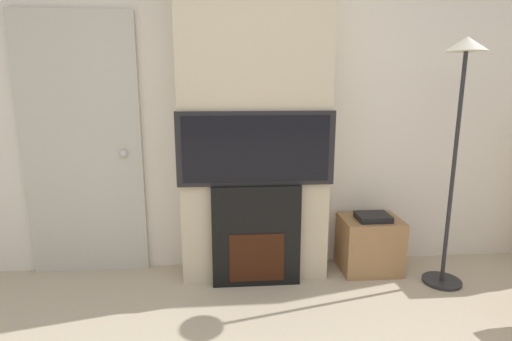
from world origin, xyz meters
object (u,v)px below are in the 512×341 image
at_px(television, 256,149).
at_px(media_stand, 370,243).
at_px(fireplace, 256,235).
at_px(floor_lamp, 460,108).

distance_m(television, media_stand, 1.28).
bearing_deg(television, fireplace, 90.00).
height_order(fireplace, television, television).
relative_size(floor_lamp, media_stand, 3.69).
distance_m(television, floor_lamp, 1.50).
relative_size(fireplace, media_stand, 1.58).
bearing_deg(floor_lamp, fireplace, 174.98).
relative_size(television, media_stand, 2.32).
bearing_deg(media_stand, television, -171.60).
bearing_deg(fireplace, television, -90.00).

